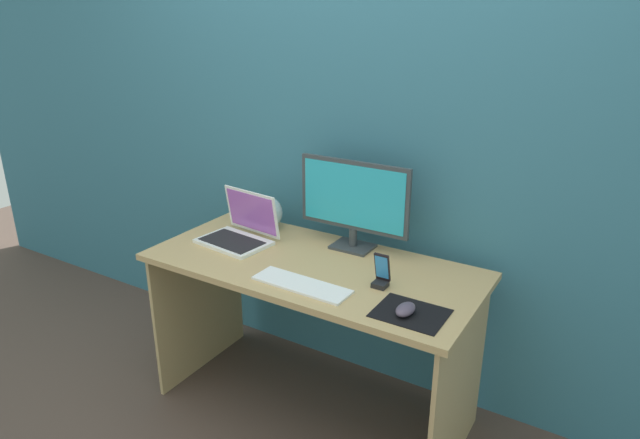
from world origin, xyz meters
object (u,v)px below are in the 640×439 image
object	(u,v)px
keyboard_external	(302,285)
monitor	(354,201)
mouse	(406,309)
phone_in_dock	(381,275)
laptop	(240,232)
fishbowl	(265,213)

from	to	relation	value
keyboard_external	monitor	bearing A→B (deg)	92.50
mouse	phone_in_dock	world-z (taller)	phone_in_dock
keyboard_external	phone_in_dock	xyz separation A→B (m)	(0.26, 0.16, 0.04)
keyboard_external	mouse	world-z (taller)	mouse
laptop	monitor	bearing A→B (deg)	22.77
monitor	fishbowl	distance (m)	0.50
keyboard_external	mouse	distance (m)	0.43
mouse	phone_in_dock	size ratio (longest dim) A/B	0.73
phone_in_dock	mouse	bearing A→B (deg)	-42.24
mouse	monitor	bearing A→B (deg)	138.78
laptop	keyboard_external	xyz separation A→B (m)	(0.49, -0.23, -0.04)
laptop	mouse	world-z (taller)	laptop
mouse	laptop	bearing A→B (deg)	169.33
laptop	keyboard_external	distance (m)	0.54
mouse	keyboard_external	bearing A→B (deg)	-176.25
monitor	fishbowl	world-z (taller)	monitor
fishbowl	phone_in_dock	size ratio (longest dim) A/B	1.21
phone_in_dock	fishbowl	bearing A→B (deg)	160.52
keyboard_external	mouse	bearing A→B (deg)	2.55
mouse	phone_in_dock	xyz separation A→B (m)	(-0.17, 0.15, 0.03)
fishbowl	monitor	bearing A→B (deg)	0.60
keyboard_external	mouse	size ratio (longest dim) A/B	4.01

